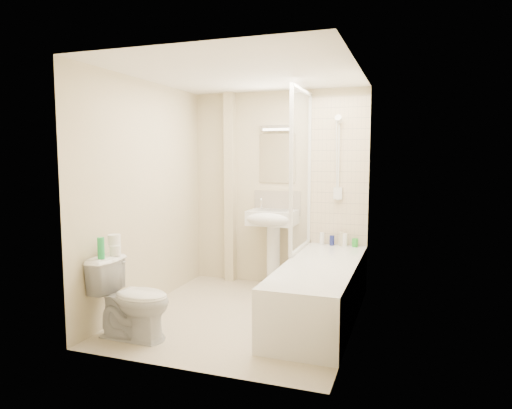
% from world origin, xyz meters
% --- Properties ---
extents(floor, '(2.50, 2.50, 0.00)m').
position_xyz_m(floor, '(0.00, 0.00, 0.00)').
color(floor, beige).
rests_on(floor, ground).
extents(wall_back, '(2.20, 0.02, 2.40)m').
position_xyz_m(wall_back, '(0.00, 1.25, 1.20)').
color(wall_back, beige).
rests_on(wall_back, ground).
extents(wall_left, '(0.02, 2.50, 2.40)m').
position_xyz_m(wall_left, '(-1.10, 0.00, 1.20)').
color(wall_left, beige).
rests_on(wall_left, ground).
extents(wall_right, '(0.02, 2.50, 2.40)m').
position_xyz_m(wall_right, '(1.10, 0.00, 1.20)').
color(wall_right, beige).
rests_on(wall_right, ground).
extents(ceiling, '(2.20, 2.50, 0.02)m').
position_xyz_m(ceiling, '(0.00, 0.00, 2.40)').
color(ceiling, white).
rests_on(ceiling, wall_back).
extents(tile_back, '(0.70, 0.01, 1.75)m').
position_xyz_m(tile_back, '(0.75, 1.24, 1.42)').
color(tile_back, beige).
rests_on(tile_back, wall_back).
extents(tile_right, '(0.01, 2.10, 1.75)m').
position_xyz_m(tile_right, '(1.09, 0.20, 1.42)').
color(tile_right, beige).
rests_on(tile_right, wall_right).
extents(pipe_boxing, '(0.12, 0.12, 2.40)m').
position_xyz_m(pipe_boxing, '(-0.62, 1.19, 1.20)').
color(pipe_boxing, beige).
rests_on(pipe_boxing, ground).
extents(splashback, '(0.60, 0.02, 0.30)m').
position_xyz_m(splashback, '(-0.01, 1.24, 1.03)').
color(splashback, beige).
rests_on(splashback, wall_back).
extents(mirror, '(0.46, 0.01, 0.60)m').
position_xyz_m(mirror, '(-0.01, 1.24, 1.58)').
color(mirror, white).
rests_on(mirror, wall_back).
extents(strip_light, '(0.42, 0.07, 0.07)m').
position_xyz_m(strip_light, '(-0.01, 1.22, 1.95)').
color(strip_light, silver).
rests_on(strip_light, wall_back).
extents(bathtub, '(0.70, 2.10, 0.55)m').
position_xyz_m(bathtub, '(0.75, 0.20, 0.29)').
color(bathtub, white).
rests_on(bathtub, ground).
extents(shower_screen, '(0.04, 0.92, 1.80)m').
position_xyz_m(shower_screen, '(0.40, 0.80, 1.45)').
color(shower_screen, white).
rests_on(shower_screen, bathtub).
extents(shower_fixture, '(0.10, 0.16, 0.99)m').
position_xyz_m(shower_fixture, '(0.75, 1.19, 1.55)').
color(shower_fixture, white).
rests_on(shower_fixture, wall_back).
extents(pedestal_sink, '(0.57, 0.51, 1.09)m').
position_xyz_m(pedestal_sink, '(-0.01, 1.01, 0.77)').
color(pedestal_sink, white).
rests_on(pedestal_sink, ground).
extents(bottle_white_a, '(0.06, 0.06, 0.15)m').
position_xyz_m(bottle_white_a, '(0.58, 1.16, 0.62)').
color(bottle_white_a, white).
rests_on(bottle_white_a, bathtub).
extents(bottle_blue, '(0.06, 0.06, 0.12)m').
position_xyz_m(bottle_blue, '(0.70, 1.16, 0.61)').
color(bottle_blue, navy).
rests_on(bottle_blue, bathtub).
extents(bottle_cream, '(0.06, 0.06, 0.17)m').
position_xyz_m(bottle_cream, '(0.81, 1.16, 0.63)').
color(bottle_cream, beige).
rests_on(bottle_cream, bathtub).
extents(bottle_white_b, '(0.06, 0.06, 0.15)m').
position_xyz_m(bottle_white_b, '(0.85, 1.16, 0.63)').
color(bottle_white_b, white).
rests_on(bottle_white_b, bathtub).
extents(bottle_green, '(0.07, 0.07, 0.10)m').
position_xyz_m(bottle_green, '(0.97, 1.16, 0.60)').
color(bottle_green, green).
rests_on(bottle_green, bathtub).
extents(toilet, '(0.43, 0.72, 0.72)m').
position_xyz_m(toilet, '(-0.72, -0.85, 0.36)').
color(toilet, white).
rests_on(toilet, ground).
extents(toilet_roll_lower, '(0.10, 0.10, 0.09)m').
position_xyz_m(toilet_roll_lower, '(-0.94, -0.77, 0.76)').
color(toilet_roll_lower, white).
rests_on(toilet_roll_lower, toilet).
extents(toilet_roll_upper, '(0.11, 0.11, 0.09)m').
position_xyz_m(toilet_roll_upper, '(-0.97, -0.74, 0.85)').
color(toilet_roll_upper, white).
rests_on(toilet_roll_upper, toilet_roll_lower).
extents(green_bottle, '(0.06, 0.06, 0.19)m').
position_xyz_m(green_bottle, '(-0.96, -0.94, 0.81)').
color(green_bottle, green).
rests_on(green_bottle, toilet).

